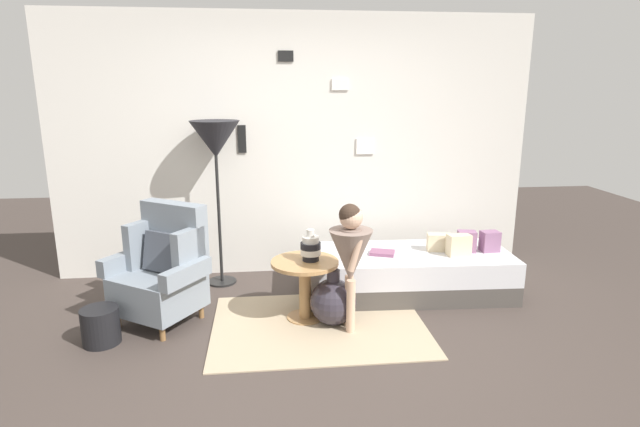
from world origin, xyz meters
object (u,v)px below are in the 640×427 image
at_px(person_child, 351,252).
at_px(armchair, 163,270).
at_px(side_table, 305,278).
at_px(daybed, 407,273).
at_px(floor_lamp, 215,144).
at_px(vase_striped, 311,248).
at_px(book_on_daybed, 382,253).
at_px(demijohn_near, 333,301).
at_px(magazine_basket, 101,326).

bearing_deg(person_child, armchair, 166.43).
bearing_deg(person_child, side_table, 144.52).
xyz_separation_m(daybed, floor_lamp, (-1.75, 0.45, 1.18)).
height_order(vase_striped, book_on_daybed, vase_striped).
bearing_deg(demijohn_near, floor_lamp, 133.97).
xyz_separation_m(floor_lamp, magazine_basket, (-0.81, -1.15, -1.24)).
relative_size(daybed, person_child, 1.86).
relative_size(floor_lamp, book_on_daybed, 7.23).
bearing_deg(side_table, book_on_daybed, 29.48).
height_order(daybed, magazine_basket, daybed).
bearing_deg(floor_lamp, armchair, -116.98).
relative_size(demijohn_near, magazine_basket, 1.66).
distance_m(daybed, demijohn_near, 0.95).
relative_size(armchair, book_on_daybed, 4.41).
distance_m(floor_lamp, person_child, 1.74).
distance_m(side_table, floor_lamp, 1.55).
distance_m(vase_striped, book_on_daybed, 0.83).
bearing_deg(vase_striped, demijohn_near, -35.25).
bearing_deg(book_on_daybed, vase_striped, -149.36).
relative_size(daybed, side_table, 3.47).
xyz_separation_m(armchair, person_child, (1.49, -0.36, 0.22)).
distance_m(vase_striped, magazine_basket, 1.71).
bearing_deg(side_table, floor_lamp, 130.01).
distance_m(floor_lamp, demijohn_near, 1.84).
height_order(person_child, book_on_daybed, person_child).
height_order(daybed, vase_striped, vase_striped).
relative_size(vase_striped, demijohn_near, 0.56).
xyz_separation_m(person_child, book_on_daybed, (0.41, 0.66, -0.24)).
distance_m(floor_lamp, book_on_daybed, 1.85).
height_order(side_table, magazine_basket, side_table).
height_order(floor_lamp, person_child, floor_lamp).
distance_m(demijohn_near, magazine_basket, 1.80).
bearing_deg(demijohn_near, book_on_daybed, 45.52).
bearing_deg(book_on_daybed, magazine_basket, -163.86).
distance_m(armchair, book_on_daybed, 1.92).
distance_m(side_table, demijohn_near, 0.30).
bearing_deg(armchair, daybed, 8.71).
height_order(daybed, demijohn_near, demijohn_near).
relative_size(book_on_daybed, demijohn_near, 0.47).
xyz_separation_m(armchair, floor_lamp, (0.40, 0.78, 0.94)).
xyz_separation_m(side_table, vase_striped, (0.05, 0.01, 0.25)).
height_order(armchair, person_child, person_child).
distance_m(side_table, person_child, 0.50).
bearing_deg(daybed, floor_lamp, 165.49).
xyz_separation_m(book_on_daybed, magazine_basket, (-2.32, -0.67, -0.28)).
relative_size(daybed, floor_lamp, 1.21).
bearing_deg(vase_striped, side_table, -169.57).
bearing_deg(book_on_daybed, person_child, -121.72).
height_order(vase_striped, floor_lamp, floor_lamp).
bearing_deg(demijohn_near, side_table, 153.08).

